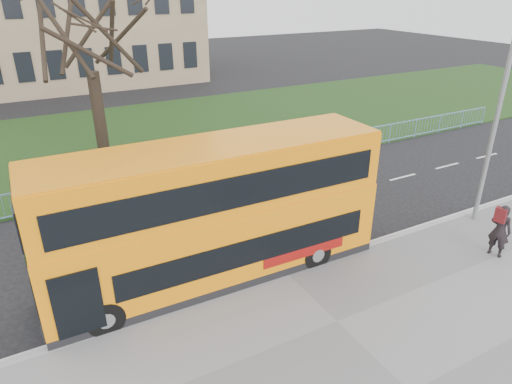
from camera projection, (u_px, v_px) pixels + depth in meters
ground at (261, 252)px, 15.46m from camera, size 120.00×120.00×0.00m
kerb at (286, 273)px, 14.20m from camera, size 80.00×0.20×0.14m
grass_verge at (143, 137)px, 26.84m from camera, size 80.00×15.40×0.08m
guard_railing at (190, 172)px, 20.49m from camera, size 40.00×0.12×1.10m
bare_tree at (89, 51)px, 19.78m from camera, size 7.73×7.73×11.05m
yellow_bus at (216, 210)px, 13.31m from camera, size 10.09×2.56×4.21m
pedestrian at (500, 231)px, 14.72m from camera, size 0.59×0.75×1.81m
street_lamp at (500, 98)px, 15.37m from camera, size 1.79×0.41×8.45m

